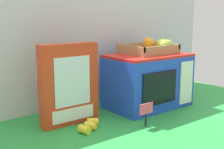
{
  "coord_description": "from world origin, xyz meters",
  "views": [
    {
      "loc": [
        -0.82,
        -1.03,
        0.45
      ],
      "look_at": [
        -0.03,
        0.01,
        0.19
      ],
      "focal_mm": 47.21,
      "sensor_mm": 36.0,
      "label": 1
    }
  ],
  "objects_px": {
    "toy_microwave": "(148,81)",
    "cookie_set_box": "(69,84)",
    "food_groups_crate": "(151,48)",
    "loose_toy_banana": "(89,126)",
    "loose_toy_apple": "(186,90)",
    "price_sign": "(146,111)"
  },
  "relations": [
    {
      "from": "toy_microwave",
      "to": "cookie_set_box",
      "type": "bearing_deg",
      "value": 176.86
    },
    {
      "from": "cookie_set_box",
      "to": "loose_toy_apple",
      "type": "bearing_deg",
      "value": -0.3
    },
    {
      "from": "price_sign",
      "to": "loose_toy_banana",
      "type": "xyz_separation_m",
      "value": [
        -0.2,
        0.12,
        -0.05
      ]
    },
    {
      "from": "toy_microwave",
      "to": "cookie_set_box",
      "type": "height_order",
      "value": "cookie_set_box"
    },
    {
      "from": "food_groups_crate",
      "to": "toy_microwave",
      "type": "bearing_deg",
      "value": -151.31
    },
    {
      "from": "cookie_set_box",
      "to": "loose_toy_apple",
      "type": "distance_m",
      "value": 0.77
    },
    {
      "from": "price_sign",
      "to": "loose_toy_banana",
      "type": "bearing_deg",
      "value": 150.12
    },
    {
      "from": "food_groups_crate",
      "to": "cookie_set_box",
      "type": "height_order",
      "value": "food_groups_crate"
    },
    {
      "from": "food_groups_crate",
      "to": "loose_toy_banana",
      "type": "bearing_deg",
      "value": -166.26
    },
    {
      "from": "price_sign",
      "to": "loose_toy_apple",
      "type": "height_order",
      "value": "price_sign"
    },
    {
      "from": "loose_toy_banana",
      "to": "loose_toy_apple",
      "type": "bearing_deg",
      "value": 8.28
    },
    {
      "from": "toy_microwave",
      "to": "food_groups_crate",
      "type": "height_order",
      "value": "food_groups_crate"
    },
    {
      "from": "food_groups_crate",
      "to": "loose_toy_apple",
      "type": "bearing_deg",
      "value": -0.3
    },
    {
      "from": "food_groups_crate",
      "to": "loose_toy_apple",
      "type": "relative_size",
      "value": 4.39
    },
    {
      "from": "loose_toy_banana",
      "to": "loose_toy_apple",
      "type": "xyz_separation_m",
      "value": [
        0.74,
        0.11,
        0.01
      ]
    },
    {
      "from": "toy_microwave",
      "to": "food_groups_crate",
      "type": "bearing_deg",
      "value": 28.69
    },
    {
      "from": "cookie_set_box",
      "to": "loose_toy_apple",
      "type": "xyz_separation_m",
      "value": [
        0.76,
        -0.0,
        -0.14
      ]
    },
    {
      "from": "loose_toy_apple",
      "to": "price_sign",
      "type": "bearing_deg",
      "value": -157.4
    },
    {
      "from": "cookie_set_box",
      "to": "price_sign",
      "type": "distance_m",
      "value": 0.34
    },
    {
      "from": "loose_toy_apple",
      "to": "toy_microwave",
      "type": "bearing_deg",
      "value": -176.6
    },
    {
      "from": "cookie_set_box",
      "to": "food_groups_crate",
      "type": "bearing_deg",
      "value": -0.3
    },
    {
      "from": "toy_microwave",
      "to": "loose_toy_banana",
      "type": "distance_m",
      "value": 0.43
    }
  ]
}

